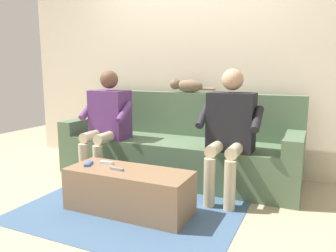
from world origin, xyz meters
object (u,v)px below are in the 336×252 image
at_px(couch, 177,149).
at_px(person_right_seated, 107,118).
at_px(coffee_table, 129,191).
at_px(cat_on_backrest, 186,85).
at_px(remote_white, 107,163).
at_px(person_left_seated, 230,126).
at_px(remote_gray, 117,169).
at_px(remote_blue, 89,164).

distance_m(couch, person_right_seated, 0.84).
relative_size(coffee_table, cat_on_backrest, 1.94).
bearing_deg(couch, remote_white, 74.13).
xyz_separation_m(person_left_seated, cat_on_backrest, (0.67, -0.61, 0.34)).
xyz_separation_m(coffee_table, remote_white, (0.27, -0.07, 0.19)).
distance_m(cat_on_backrest, remote_white, 1.40).
xyz_separation_m(person_left_seated, remote_gray, (0.77, 0.71, -0.30)).
relative_size(person_left_seated, remote_gray, 9.71).
xyz_separation_m(person_left_seated, remote_blue, (1.08, 0.69, -0.30)).
distance_m(person_right_seated, remote_blue, 0.81).
bearing_deg(couch, coffee_table, 90.00).
bearing_deg(remote_gray, remote_blue, 179.95).
bearing_deg(remote_blue, person_right_seated, 2.43).
distance_m(person_right_seated, remote_white, 0.79).
distance_m(remote_blue, remote_gray, 0.31).
bearing_deg(person_left_seated, remote_gray, 42.98).
distance_m(couch, cat_on_backrest, 0.75).
xyz_separation_m(couch, remote_gray, (0.09, 1.07, 0.06)).
bearing_deg(person_right_seated, cat_on_backrest, -138.73).
bearing_deg(coffee_table, remote_gray, 25.62).
bearing_deg(remote_white, remote_gray, -40.60).
relative_size(couch, remote_gray, 21.35).
bearing_deg(remote_gray, remote_white, 152.31).
bearing_deg(coffee_table, cat_on_backrest, -90.26).
distance_m(couch, person_left_seated, 0.85).
height_order(couch, remote_gray, couch).
bearing_deg(person_left_seated, remote_white, 32.22).
bearing_deg(coffee_table, remote_blue, 2.69).
bearing_deg(remote_gray, couch, 89.58).
bearing_deg(couch, person_right_seated, 27.12).
xyz_separation_m(cat_on_backrest, remote_white, (0.28, 1.21, -0.64)).
distance_m(person_left_seated, remote_gray, 1.09).
height_order(coffee_table, cat_on_backrest, cat_on_backrest).
bearing_deg(remote_gray, coffee_table, 29.87).
bearing_deg(remote_blue, couch, -40.29).
height_order(couch, remote_blue, couch).
relative_size(person_left_seated, remote_blue, 9.30).
bearing_deg(person_left_seated, coffee_table, 44.71).
relative_size(cat_on_backrest, remote_gray, 4.44).
bearing_deg(remote_blue, person_left_seated, -76.84).
xyz_separation_m(remote_blue, remote_white, (-0.13, -0.09, 0.00)).
relative_size(coffee_table, remote_gray, 8.62).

